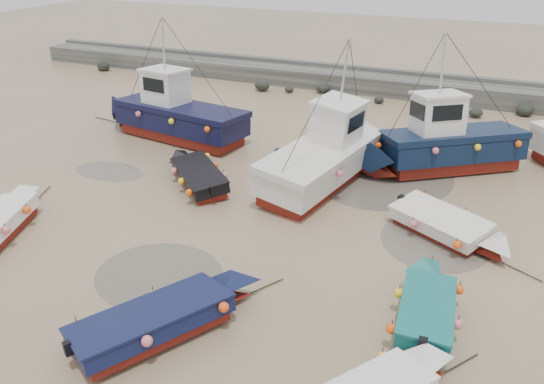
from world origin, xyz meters
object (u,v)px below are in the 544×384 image
at_px(dinghy_5, 449,224).
at_px(cabin_boat_1, 327,153).
at_px(dinghy_1, 165,316).
at_px(dinghy_2, 427,303).
at_px(person, 277,182).
at_px(dinghy_4, 198,172).
at_px(cabin_boat_2, 441,143).
at_px(cabin_boat_0, 171,113).
at_px(dinghy_0, 3,218).

xyz_separation_m(dinghy_5, cabin_boat_1, (-5.66, 3.00, 0.78)).
bearing_deg(dinghy_5, dinghy_1, -9.45).
relative_size(dinghy_2, person, 3.29).
relative_size(dinghy_2, dinghy_4, 1.07).
relative_size(dinghy_4, cabin_boat_2, 0.59).
bearing_deg(dinghy_2, dinghy_4, 148.84).
distance_m(dinghy_5, cabin_boat_0, 15.90).
bearing_deg(cabin_boat_1, cabin_boat_0, 178.21).
height_order(dinghy_0, dinghy_1, same).
distance_m(dinghy_2, cabin_boat_1, 9.76).
xyz_separation_m(cabin_boat_0, cabin_boat_2, (13.87, 1.04, 0.03)).
xyz_separation_m(dinghy_0, cabin_boat_1, (9.53, 9.07, 0.78)).
xyz_separation_m(dinghy_4, person, (3.16, 1.48, -0.55)).
bearing_deg(dinghy_4, dinghy_0, -171.82).
height_order(dinghy_4, dinghy_5, same).
distance_m(dinghy_1, dinghy_2, 7.36).
bearing_deg(cabin_boat_0, cabin_boat_2, -77.13).
distance_m(dinghy_5, cabin_boat_1, 6.45).
bearing_deg(dinghy_0, dinghy_1, -34.77).
bearing_deg(dinghy_1, person, 125.82).
bearing_deg(dinghy_2, dinghy_1, -156.55).
relative_size(dinghy_1, dinghy_5, 1.15).
xyz_separation_m(cabin_boat_1, person, (-1.91, -1.06, -1.33)).
distance_m(dinghy_0, dinghy_5, 16.36).
height_order(dinghy_5, cabin_boat_2, cabin_boat_2).
bearing_deg(cabin_boat_0, dinghy_4, -128.33).
distance_m(dinghy_0, dinghy_4, 7.90).
distance_m(dinghy_5, person, 7.83).
xyz_separation_m(dinghy_1, dinghy_5, (6.55, 8.38, 0.02)).
bearing_deg(dinghy_5, cabin_boat_2, -140.50).
relative_size(dinghy_2, cabin_boat_1, 0.52).
distance_m(dinghy_1, cabin_boat_1, 11.44).
xyz_separation_m(dinghy_4, cabin_boat_2, (9.55, 5.65, 0.81)).
xyz_separation_m(cabin_boat_0, cabin_boat_1, (9.39, -2.07, 0.00)).
relative_size(cabin_boat_0, cabin_boat_1, 1.01).
bearing_deg(person, dinghy_5, 127.35).
bearing_deg(cabin_boat_2, dinghy_0, 95.61).
height_order(cabin_boat_1, cabin_boat_2, same).
relative_size(dinghy_5, cabin_boat_0, 0.51).
distance_m(dinghy_2, person, 10.22).
relative_size(dinghy_4, dinghy_5, 0.93).
xyz_separation_m(dinghy_1, cabin_boat_1, (0.89, 11.38, 0.79)).
bearing_deg(dinghy_0, cabin_boat_1, 23.76).
xyz_separation_m(dinghy_1, dinghy_2, (6.51, 3.44, 0.03)).
distance_m(dinghy_1, person, 10.38).
bearing_deg(cabin_boat_2, dinghy_1, 124.28).
bearing_deg(dinghy_4, cabin_boat_0, 85.60).
bearing_deg(cabin_boat_1, dinghy_1, -83.84).
bearing_deg(dinghy_0, cabin_boat_0, 69.44).
relative_size(cabin_boat_1, person, 6.38).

